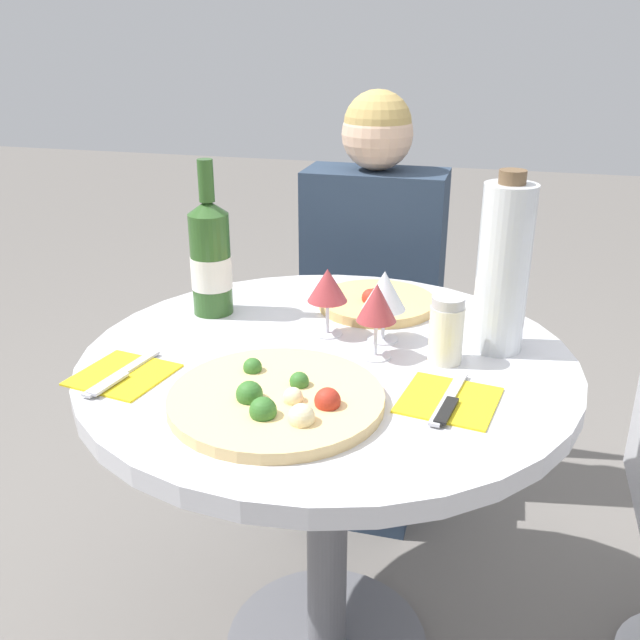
% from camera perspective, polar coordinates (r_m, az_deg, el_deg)
% --- Properties ---
extents(dining_table, '(0.92, 0.92, 0.73)m').
position_cam_1_polar(dining_table, '(1.39, 0.61, -8.15)').
color(dining_table, slate).
rests_on(dining_table, ground_plane).
extents(chair_behind_diner, '(0.37, 0.37, 0.91)m').
position_cam_1_polar(chair_behind_diner, '(2.15, 4.45, -1.28)').
color(chair_behind_diner, silver).
rests_on(chair_behind_diner, ground_plane).
extents(seated_diner, '(0.38, 0.40, 1.15)m').
position_cam_1_polar(seated_diner, '(1.99, 3.78, -0.66)').
color(seated_diner, '#28384C').
rests_on(seated_diner, ground_plane).
extents(pizza_large, '(0.35, 0.35, 0.05)m').
position_cam_1_polar(pizza_large, '(1.15, -3.45, -6.32)').
color(pizza_large, '#E5C17F').
rests_on(pizza_large, dining_table).
extents(pizza_small_far, '(0.25, 0.25, 0.05)m').
position_cam_1_polar(pizza_small_far, '(1.55, 4.48, 1.45)').
color(pizza_small_far, '#DBB26B').
rests_on(pizza_small_far, dining_table).
extents(wine_bottle, '(0.09, 0.09, 0.32)m').
position_cam_1_polar(wine_bottle, '(1.50, -8.75, 4.94)').
color(wine_bottle, '#2D5623').
rests_on(wine_bottle, dining_table).
extents(tall_carafe, '(0.10, 0.10, 0.34)m').
position_cam_1_polar(tall_carafe, '(1.34, 14.45, 4.06)').
color(tall_carafe, silver).
rests_on(tall_carafe, dining_table).
extents(sugar_shaker, '(0.06, 0.06, 0.12)m').
position_cam_1_polar(sugar_shaker, '(1.29, 10.07, -0.80)').
color(sugar_shaker, silver).
rests_on(sugar_shaker, dining_table).
extents(wine_glass_back_right, '(0.08, 0.08, 0.14)m').
position_cam_1_polar(wine_glass_back_right, '(1.35, 5.17, 2.30)').
color(wine_glass_back_right, silver).
rests_on(wine_glass_back_right, dining_table).
extents(wine_glass_back_left, '(0.08, 0.08, 0.14)m').
position_cam_1_polar(wine_glass_back_left, '(1.38, 0.60, 2.71)').
color(wine_glass_back_left, silver).
rests_on(wine_glass_back_left, dining_table).
extents(wine_glass_front_right, '(0.07, 0.07, 0.14)m').
position_cam_1_polar(wine_glass_front_right, '(1.28, 4.56, 1.28)').
color(wine_glass_front_right, silver).
rests_on(wine_glass_front_right, dining_table).
extents(place_setting_left, '(0.17, 0.19, 0.01)m').
position_cam_1_polar(place_setting_left, '(1.29, -15.56, -4.26)').
color(place_setting_left, yellow).
rests_on(place_setting_left, dining_table).
extents(place_setting_right, '(0.17, 0.19, 0.01)m').
position_cam_1_polar(place_setting_right, '(1.18, 10.27, -6.35)').
color(place_setting_right, yellow).
rests_on(place_setting_right, dining_table).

